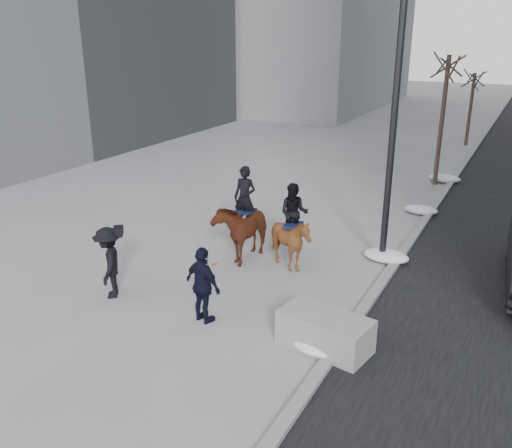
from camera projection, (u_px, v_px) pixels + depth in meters
The scene contains 11 objects.
ground at pixel (233, 297), 13.08m from camera, with size 120.00×120.00×0.00m, color gray.
curb at pixel (438, 202), 20.07m from camera, with size 0.25×90.00×0.12m, color gray.
planter at pixel (325, 332), 10.91m from camera, with size 1.83×0.92×0.73m, color gray.
tree_near at pixel (442, 115), 21.56m from camera, with size 1.20×1.20×5.74m, color #3C2B23, non-canonical shape.
tree_far at pixel (471, 106), 29.35m from camera, with size 1.20×1.20×4.31m, color #3D2D24, non-canonical shape.
mounted_left at pixel (243, 225), 15.09m from camera, with size 0.92×2.01×2.60m.
mounted_right at pixel (292, 236), 14.36m from camera, with size 1.56×1.67×2.34m.
feeder at pixel (203, 285), 11.73m from camera, with size 1.11×0.99×1.75m.
camera_crew at pixel (109, 262), 12.86m from camera, with size 1.18×1.30×1.75m.
lamppost at pixel (398, 77), 13.41m from camera, with size 0.25×0.80×9.09m.
snow_piles at pixel (410, 225), 17.47m from camera, with size 1.30×15.17×0.33m.
Camera 1 is at (5.94, -10.09, 6.13)m, focal length 38.00 mm.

